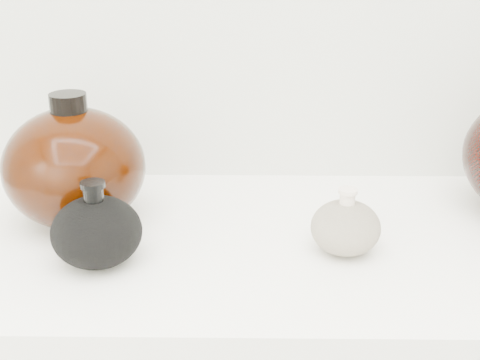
{
  "coord_description": "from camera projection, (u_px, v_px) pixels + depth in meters",
  "views": [
    {
      "loc": [
        -0.01,
        0.07,
        1.35
      ],
      "look_at": [
        -0.02,
        0.92,
        1.0
      ],
      "focal_mm": 50.0,
      "sensor_mm": 36.0,
      "label": 1
    }
  ],
  "objects": [
    {
      "name": "room",
      "position": [
        281.0,
        78.0,
        0.21
      ],
      "size": [
        3.04,
        2.42,
        2.64
      ],
      "color": "#5D5D5D",
      "rests_on": "ground"
    },
    {
      "name": "cream_gourd_vase",
      "position": [
        346.0,
        227.0,
        0.93
      ],
      "size": [
        0.1,
        0.1,
        0.1
      ],
      "color": "beige",
      "rests_on": "display_counter"
    },
    {
      "name": "black_gourd_vase",
      "position": [
        97.0,
        231.0,
        0.9
      ],
      "size": [
        0.14,
        0.14,
        0.12
      ],
      "color": "black",
      "rests_on": "display_counter"
    },
    {
      "name": "left_round_pot",
      "position": [
        74.0,
        167.0,
        1.0
      ],
      "size": [
        0.24,
        0.24,
        0.2
      ],
      "color": "black",
      "rests_on": "display_counter"
    }
  ]
}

